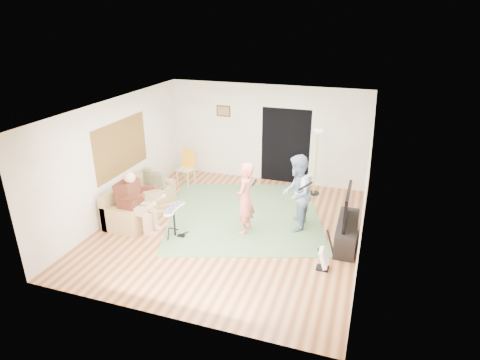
% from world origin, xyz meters
% --- Properties ---
extents(floor, '(6.00, 6.00, 0.00)m').
position_xyz_m(floor, '(0.00, 0.00, 0.00)').
color(floor, brown).
rests_on(floor, ground).
extents(walls, '(5.50, 6.00, 2.70)m').
position_xyz_m(walls, '(0.00, 0.00, 1.35)').
color(walls, silver).
rests_on(walls, floor).
extents(ceiling, '(6.00, 6.00, 0.00)m').
position_xyz_m(ceiling, '(0.00, 0.00, 2.70)').
color(ceiling, white).
rests_on(ceiling, walls).
extents(window_blinds, '(0.00, 2.05, 2.05)m').
position_xyz_m(window_blinds, '(-2.74, 0.20, 1.55)').
color(window_blinds, brown).
rests_on(window_blinds, walls).
extents(doorway, '(2.10, 0.00, 2.10)m').
position_xyz_m(doorway, '(0.55, 2.99, 1.05)').
color(doorway, black).
rests_on(doorway, walls).
extents(picture_frame, '(0.42, 0.03, 0.32)m').
position_xyz_m(picture_frame, '(-1.25, 2.99, 1.90)').
color(picture_frame, '#3F2314').
rests_on(picture_frame, walls).
extents(area_rug, '(4.41, 4.50, 0.02)m').
position_xyz_m(area_rug, '(0.11, 0.68, 0.01)').
color(area_rug, '#4F7144').
rests_on(area_rug, floor).
extents(sofa, '(0.82, 2.00, 0.81)m').
position_xyz_m(sofa, '(-2.29, -0.05, 0.27)').
color(sofa, '#A68653').
rests_on(sofa, floor).
extents(drummer, '(0.88, 0.49, 1.35)m').
position_xyz_m(drummer, '(-1.87, -0.70, 0.52)').
color(drummer, '#4C2115').
rests_on(drummer, sofa).
extents(drum_kit, '(0.38, 0.68, 0.70)m').
position_xyz_m(drum_kit, '(-1.00, -0.70, 0.31)').
color(drum_kit, black).
rests_on(drum_kit, floor).
extents(singer, '(0.38, 0.58, 1.59)m').
position_xyz_m(singer, '(0.36, -0.05, 0.80)').
color(singer, '#DB695F').
rests_on(singer, floor).
extents(microphone, '(0.06, 0.06, 0.24)m').
position_xyz_m(microphone, '(0.56, -0.05, 1.19)').
color(microphone, black).
rests_on(microphone, singer).
extents(guitarist, '(0.69, 0.86, 1.70)m').
position_xyz_m(guitarist, '(1.37, 0.44, 0.85)').
color(guitarist, '#7189A6').
rests_on(guitarist, floor).
extents(guitar_held, '(0.34, 0.60, 0.26)m').
position_xyz_m(guitar_held, '(1.57, 0.44, 1.16)').
color(guitar_held, silver).
rests_on(guitar_held, guitarist).
extents(guitar_spare, '(0.30, 0.27, 0.84)m').
position_xyz_m(guitar_spare, '(2.18, -0.93, 0.24)').
color(guitar_spare, black).
rests_on(guitar_spare, floor).
extents(torchiere_lamp, '(0.31, 0.31, 1.74)m').
position_xyz_m(torchiere_lamp, '(1.48, 2.44, 1.19)').
color(torchiere_lamp, black).
rests_on(torchiere_lamp, floor).
extents(dining_chair, '(0.46, 0.47, 0.94)m').
position_xyz_m(dining_chair, '(-2.01, 2.02, 0.34)').
color(dining_chair, tan).
rests_on(dining_chair, floor).
extents(tv_cabinet, '(0.40, 1.40, 0.50)m').
position_xyz_m(tv_cabinet, '(2.50, 0.14, 0.25)').
color(tv_cabinet, black).
rests_on(tv_cabinet, floor).
extents(television, '(0.06, 1.11, 0.70)m').
position_xyz_m(television, '(2.45, 0.14, 0.85)').
color(television, black).
rests_on(television, tv_cabinet).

